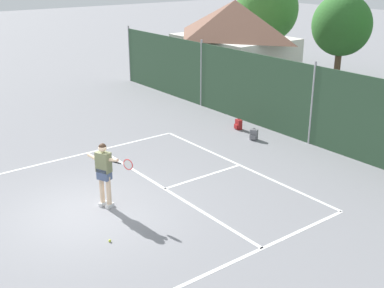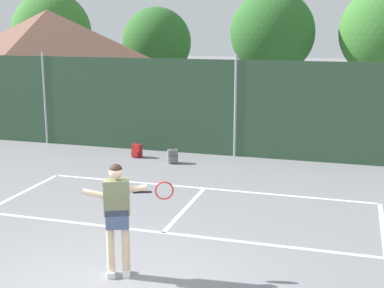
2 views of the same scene
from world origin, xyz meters
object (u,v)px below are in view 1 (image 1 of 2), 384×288
Objects in this scene: tennis_player at (104,169)px; backpack_red at (238,125)px; backpack_grey at (254,135)px; tennis_ball at (110,241)px.

tennis_player is 7.99m from backpack_red.
backpack_red is at bearing 163.70° from backpack_grey.
tennis_ball is at bearing -61.59° from backpack_red.
tennis_player is at bearing -78.14° from backpack_grey.
tennis_ball is (1.71, -0.83, -1.08)m from tennis_player.
tennis_player is at bearing -69.63° from backpack_red.
tennis_ball is at bearing -25.88° from tennis_player.
tennis_ball is 0.14× the size of backpack_red.
backpack_grey is at bearing -16.30° from backpack_red.
backpack_grey is at bearing 101.86° from tennis_player.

